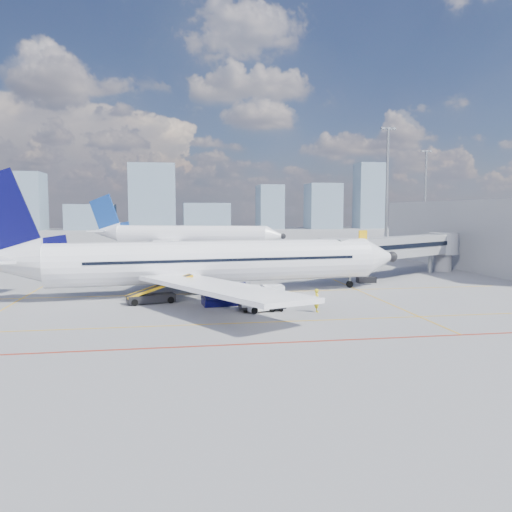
# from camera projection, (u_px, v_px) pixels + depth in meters

# --- Properties ---
(ground) EXTENTS (420.00, 420.00, 0.00)m
(ground) POSITION_uv_depth(u_px,v_px,m) (237.00, 308.00, 43.62)
(ground) COLOR gray
(ground) RESTS_ON ground
(apron_markings) EXTENTS (90.00, 35.12, 0.01)m
(apron_markings) POSITION_uv_depth(u_px,v_px,m) (236.00, 317.00, 39.68)
(apron_markings) COLOR #D99E0B
(apron_markings) RESTS_ON ground
(jet_bridge) EXTENTS (23.55, 15.78, 6.30)m
(jet_bridge) POSITION_uv_depth(u_px,v_px,m) (403.00, 248.00, 63.67)
(jet_bridge) COLOR gray
(jet_bridge) RESTS_ON ground
(terminal_block) EXTENTS (10.00, 42.00, 10.00)m
(terminal_block) POSITION_uv_depth(u_px,v_px,m) (478.00, 234.00, 75.12)
(terminal_block) COLOR gray
(terminal_block) RESTS_ON ground
(floodlight_mast_ne) EXTENTS (3.20, 0.61, 25.45)m
(floodlight_mast_ne) POSITION_uv_depth(u_px,v_px,m) (387.00, 186.00, 102.54)
(floodlight_mast_ne) COLOR slate
(floodlight_mast_ne) RESTS_ON ground
(floodlight_mast_far) EXTENTS (3.20, 0.61, 25.45)m
(floodlight_mast_far) POSITION_uv_depth(u_px,v_px,m) (425.00, 193.00, 141.27)
(floodlight_mast_far) COLOR slate
(floodlight_mast_far) RESTS_ON ground
(distant_skyline) EXTENTS (257.60, 15.90, 31.55)m
(distant_skyline) POSITION_uv_depth(u_px,v_px,m) (173.00, 204.00, 228.40)
(distant_skyline) COLOR slate
(distant_skyline) RESTS_ON ground
(main_aircraft) EXTENTS (44.25, 38.50, 12.94)m
(main_aircraft) POSITION_uv_depth(u_px,v_px,m) (199.00, 263.00, 50.49)
(main_aircraft) COLOR white
(main_aircraft) RESTS_ON ground
(second_aircraft) EXTENTS (41.80, 35.55, 12.60)m
(second_aircraft) POSITION_uv_depth(u_px,v_px,m) (183.00, 236.00, 105.80)
(second_aircraft) COLOR white
(second_aircraft) RESTS_ON ground
(baggage_tug) EXTENTS (2.61, 2.06, 1.61)m
(baggage_tug) POSITION_uv_depth(u_px,v_px,m) (259.00, 303.00, 41.79)
(baggage_tug) COLOR white
(baggage_tug) RESTS_ON ground
(cargo_dolly) EXTENTS (3.93, 1.80, 2.14)m
(cargo_dolly) POSITION_uv_depth(u_px,v_px,m) (262.00, 297.00, 42.31)
(cargo_dolly) COLOR black
(cargo_dolly) RESTS_ON ground
(belt_loader) EXTENTS (6.25, 2.85, 2.51)m
(belt_loader) POSITION_uv_depth(u_px,v_px,m) (153.00, 296.00, 45.77)
(belt_loader) COLOR black
(belt_loader) RESTS_ON ground
(ramp_worker) EXTENTS (0.54, 0.76, 1.96)m
(ramp_worker) POSITION_uv_depth(u_px,v_px,m) (317.00, 300.00, 41.75)
(ramp_worker) COLOR yellow
(ramp_worker) RESTS_ON ground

